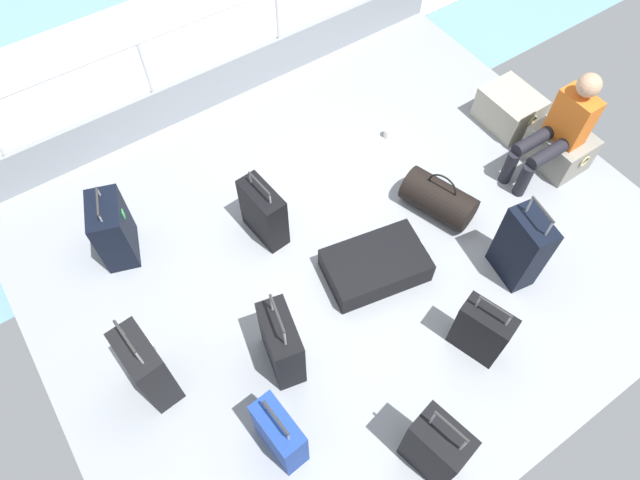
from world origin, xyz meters
The scene contains 18 objects.
ground_plane centered at (0.00, 0.00, -0.03)m, with size 4.40×5.20×0.06m, color gray.
gunwale_port centered at (-2.17, 0.00, 0.23)m, with size 0.06×5.20×0.45m, color gray.
railing_port centered at (-2.17, 0.00, 0.78)m, with size 0.04×4.20×1.02m.
sea_wake centered at (-3.60, 0.00, -0.34)m, with size 12.00×12.00×0.01m.
cargo_crate_0 centered at (-0.30, 2.17, 0.18)m, with size 0.58×0.44×0.35m.
cargo_crate_1 centered at (0.33, 2.18, 0.18)m, with size 0.56×0.43×0.36m.
passenger_seated centered at (0.33, 2.00, 0.55)m, with size 0.34×0.66×1.06m.
suitcase_0 centered at (0.20, -1.88, 0.35)m, with size 0.43×0.24×0.90m.
suitcase_1 centered at (0.57, -1.01, 0.31)m, with size 0.49×0.30×0.83m.
suitcase_2 centered at (1.74, -0.56, 0.32)m, with size 0.42×0.31×0.85m.
suitcase_3 centered at (0.97, 0.98, 0.36)m, with size 0.42×0.28×0.88m.
suitcase_4 centered at (-1.04, -1.62, 0.31)m, with size 0.49×0.38×0.70m.
suitcase_5 centered at (-0.51, -0.51, 0.28)m, with size 0.46×0.23×0.69m.
suitcase_6 centered at (0.35, 0.03, 0.11)m, with size 0.67×0.90×0.23m.
suitcase_7 centered at (1.30, 0.27, 0.28)m, with size 0.43×0.30×0.69m.
suitcase_8 centered at (1.09, -1.35, 0.28)m, with size 0.41×0.21×0.69m.
duffel_bag centered at (0.14, 0.88, 0.16)m, with size 0.71×0.50×0.47m.
paper_cup centered at (-0.80, 1.07, 0.05)m, with size 0.08×0.08×0.10m, color white.
Camera 1 is at (2.00, -1.65, 4.11)m, focal length 31.49 mm.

